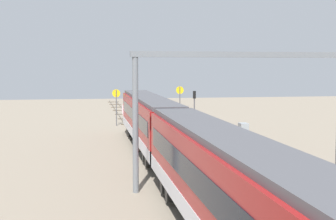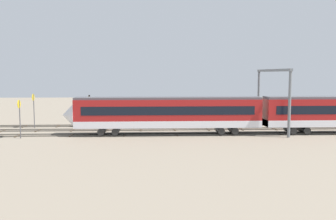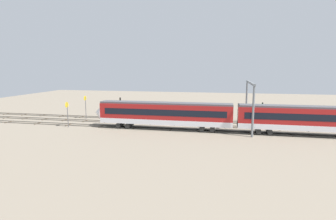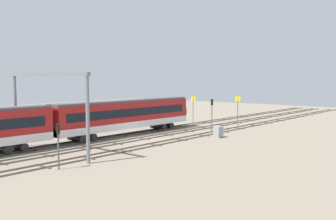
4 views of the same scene
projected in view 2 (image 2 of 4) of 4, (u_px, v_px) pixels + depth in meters
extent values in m
plane|color=gray|center=(175.00, 130.00, 52.91)|extent=(145.74, 145.74, 0.00)
cube|color=#59544C|center=(173.00, 124.00, 57.87)|extent=(129.74, 0.07, 0.16)
cube|color=#59544C|center=(173.00, 126.00, 56.45)|extent=(129.74, 0.07, 0.16)
cube|color=#473828|center=(316.00, 124.00, 58.21)|extent=(0.24, 2.40, 0.08)
cube|color=#473828|center=(284.00, 125.00, 57.98)|extent=(0.24, 2.40, 0.08)
cube|color=#473828|center=(253.00, 125.00, 57.75)|extent=(0.24, 2.40, 0.08)
cube|color=#473828|center=(221.00, 125.00, 57.51)|extent=(0.24, 2.40, 0.08)
cube|color=#473828|center=(189.00, 125.00, 57.28)|extent=(0.24, 2.40, 0.08)
cube|color=#473828|center=(157.00, 125.00, 57.05)|extent=(0.24, 2.40, 0.08)
cube|color=#473828|center=(124.00, 126.00, 56.82)|extent=(0.24, 2.40, 0.08)
cube|color=#473828|center=(91.00, 126.00, 56.58)|extent=(0.24, 2.40, 0.08)
cube|color=#473828|center=(58.00, 126.00, 56.35)|extent=(0.24, 2.40, 0.08)
cube|color=#473828|center=(25.00, 126.00, 56.12)|extent=(0.24, 2.40, 0.08)
cube|color=#59544C|center=(174.00, 128.00, 53.61)|extent=(129.74, 0.07, 0.16)
cube|color=#59544C|center=(175.00, 130.00, 52.19)|extent=(129.74, 0.07, 0.16)
cube|color=#473828|center=(307.00, 129.00, 53.80)|extent=(0.24, 2.40, 0.08)
cube|color=#473828|center=(274.00, 129.00, 53.58)|extent=(0.24, 2.40, 0.08)
cube|color=#473828|center=(241.00, 129.00, 53.35)|extent=(0.24, 2.40, 0.08)
cube|color=#473828|center=(208.00, 129.00, 53.13)|extent=(0.24, 2.40, 0.08)
cube|color=#473828|center=(175.00, 129.00, 52.90)|extent=(0.24, 2.40, 0.08)
cube|color=#473828|center=(141.00, 130.00, 52.68)|extent=(0.24, 2.40, 0.08)
cube|color=#473828|center=(107.00, 130.00, 52.46)|extent=(0.24, 2.40, 0.08)
cube|color=#473828|center=(73.00, 130.00, 52.23)|extent=(0.24, 2.40, 0.08)
cube|color=#473828|center=(38.00, 130.00, 52.01)|extent=(0.24, 2.40, 0.08)
cube|color=#473828|center=(3.00, 131.00, 51.79)|extent=(0.24, 2.40, 0.08)
cube|color=#59544C|center=(176.00, 133.00, 49.35)|extent=(129.74, 0.07, 0.16)
cube|color=#59544C|center=(177.00, 135.00, 47.93)|extent=(129.74, 0.07, 0.16)
cube|color=#473828|center=(329.00, 133.00, 49.60)|extent=(0.24, 2.40, 0.08)
cube|color=#473828|center=(279.00, 134.00, 49.28)|extent=(0.24, 2.40, 0.08)
cube|color=#473828|center=(228.00, 134.00, 48.96)|extent=(0.24, 2.40, 0.08)
cube|color=#473828|center=(177.00, 134.00, 48.64)|extent=(0.24, 2.40, 0.08)
cube|color=#473828|center=(124.00, 135.00, 48.33)|extent=(0.24, 2.40, 0.08)
cube|color=#473828|center=(72.00, 135.00, 48.01)|extent=(0.24, 2.40, 0.08)
cube|color=#473828|center=(18.00, 136.00, 47.69)|extent=(0.24, 2.40, 0.08)
cube|color=maroon|center=(168.00, 113.00, 48.31)|extent=(24.00, 2.90, 3.60)
cube|color=silver|center=(168.00, 123.00, 48.45)|extent=(24.00, 2.94, 0.90)
cube|color=#4C4C51|center=(168.00, 98.00, 48.12)|extent=(24.00, 2.50, 0.30)
cube|color=black|center=(168.00, 109.00, 49.72)|extent=(22.00, 0.04, 1.10)
cube|color=black|center=(169.00, 111.00, 46.82)|extent=(22.00, 0.04, 1.10)
cylinder|color=black|center=(233.00, 130.00, 48.93)|extent=(0.90, 2.70, 0.90)
cylinder|color=black|center=(220.00, 130.00, 48.85)|extent=(0.90, 2.70, 0.90)
cylinder|color=black|center=(116.00, 130.00, 48.22)|extent=(0.90, 2.70, 0.90)
cylinder|color=black|center=(102.00, 131.00, 48.14)|extent=(0.90, 2.70, 0.90)
cylinder|color=black|center=(303.00, 129.00, 49.37)|extent=(0.90, 2.70, 0.90)
cylinder|color=black|center=(290.00, 129.00, 49.29)|extent=(0.90, 2.70, 0.90)
cone|color=silver|center=(69.00, 115.00, 47.74)|extent=(1.60, 3.24, 3.24)
cylinder|color=slate|center=(259.00, 98.00, 59.45)|extent=(0.36, 0.36, 8.26)
cylinder|color=slate|center=(290.00, 105.00, 46.19)|extent=(0.36, 0.36, 8.26)
cube|color=slate|center=(273.00, 70.00, 52.40)|extent=(0.40, 13.94, 0.35)
cylinder|color=#4C4C51|center=(34.00, 111.00, 54.18)|extent=(0.12, 0.12, 5.00)
cylinder|color=yellow|center=(33.00, 97.00, 53.97)|extent=(0.05, 1.04, 1.04)
cube|color=black|center=(33.00, 97.00, 53.97)|extent=(0.02, 0.47, 0.12)
cylinder|color=#4C4C51|center=(20.00, 119.00, 45.66)|extent=(0.12, 0.12, 4.72)
cylinder|color=yellow|center=(19.00, 104.00, 45.47)|extent=(0.05, 1.04, 1.04)
cube|color=black|center=(19.00, 104.00, 45.47)|extent=(0.02, 0.47, 0.12)
cylinder|color=#4C4C51|center=(90.00, 114.00, 54.78)|extent=(0.14, 0.14, 3.94)
cube|color=black|center=(89.00, 98.00, 54.54)|extent=(0.20, 0.32, 0.90)
sphere|color=yellow|center=(89.00, 97.00, 54.51)|extent=(0.20, 0.20, 0.20)
sphere|color=#262626|center=(89.00, 99.00, 54.55)|extent=(0.20, 0.20, 0.20)
cylinder|color=#4C4C51|center=(278.00, 113.00, 59.81)|extent=(0.14, 0.14, 3.20)
cube|color=black|center=(278.00, 101.00, 59.61)|extent=(0.20, 0.32, 0.90)
sphere|color=green|center=(278.00, 99.00, 59.59)|extent=(0.20, 0.20, 0.20)
sphere|color=#262626|center=(278.00, 102.00, 59.63)|extent=(0.20, 0.20, 0.20)
cube|color=gray|center=(126.00, 119.00, 59.51)|extent=(1.21, 0.88, 1.51)
cube|color=#333333|center=(122.00, 117.00, 59.46)|extent=(0.02, 0.61, 0.24)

